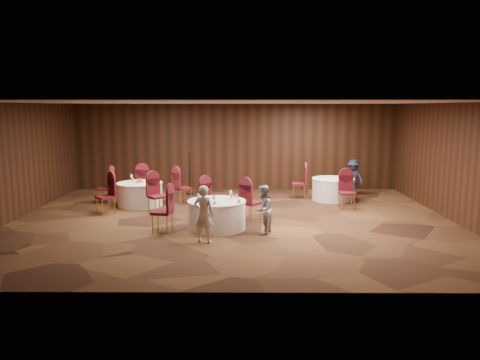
{
  "coord_description": "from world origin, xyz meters",
  "views": [
    {
      "loc": [
        0.29,
        -12.47,
        3.09
      ],
      "look_at": [
        0.2,
        0.2,
        1.1
      ],
      "focal_mm": 35.0,
      "sensor_mm": 36.0,
      "label": 1
    }
  ],
  "objects_px": {
    "mic_stand": "(190,182)",
    "man_c": "(353,178)",
    "woman_b": "(263,210)",
    "woman_a": "(204,214)",
    "table_left": "(140,194)",
    "table_right": "(333,189)",
    "table_main": "(217,215)"
  },
  "relations": [
    {
      "from": "woman_a",
      "to": "table_right",
      "type": "bearing_deg",
      "value": -111.85
    },
    {
      "from": "mic_stand",
      "to": "woman_b",
      "type": "height_order",
      "value": "mic_stand"
    },
    {
      "from": "table_main",
      "to": "woman_a",
      "type": "xyz_separation_m",
      "value": [
        -0.23,
        -1.2,
        0.29
      ]
    },
    {
      "from": "woman_b",
      "to": "table_right",
      "type": "bearing_deg",
      "value": 167.97
    },
    {
      "from": "woman_b",
      "to": "man_c",
      "type": "xyz_separation_m",
      "value": [
        3.37,
        5.1,
        0.02
      ]
    },
    {
      "from": "mic_stand",
      "to": "woman_a",
      "type": "bearing_deg",
      "value": -80.43
    },
    {
      "from": "woman_a",
      "to": "man_c",
      "type": "height_order",
      "value": "woman_a"
    },
    {
      "from": "woman_a",
      "to": "woman_b",
      "type": "xyz_separation_m",
      "value": [
        1.39,
        0.74,
        -0.06
      ]
    },
    {
      "from": "table_left",
      "to": "table_right",
      "type": "relative_size",
      "value": 1.02
    },
    {
      "from": "table_main",
      "to": "woman_a",
      "type": "relative_size",
      "value": 1.11
    },
    {
      "from": "table_left",
      "to": "woman_b",
      "type": "distance_m",
      "value": 4.96
    },
    {
      "from": "table_main",
      "to": "woman_a",
      "type": "bearing_deg",
      "value": -100.63
    },
    {
      "from": "woman_b",
      "to": "woman_a",
      "type": "bearing_deg",
      "value": -43.12
    },
    {
      "from": "mic_stand",
      "to": "man_c",
      "type": "xyz_separation_m",
      "value": [
        5.76,
        -0.13,
        0.2
      ]
    },
    {
      "from": "table_right",
      "to": "woman_a",
      "type": "bearing_deg",
      "value": -128.21
    },
    {
      "from": "table_main",
      "to": "woman_b",
      "type": "bearing_deg",
      "value": -21.7
    },
    {
      "from": "table_left",
      "to": "mic_stand",
      "type": "height_order",
      "value": "mic_stand"
    },
    {
      "from": "table_main",
      "to": "table_right",
      "type": "relative_size",
      "value": 1.06
    },
    {
      "from": "table_right",
      "to": "woman_b",
      "type": "bearing_deg",
      "value": -120.8
    },
    {
      "from": "table_left",
      "to": "man_c",
      "type": "xyz_separation_m",
      "value": [
        7.1,
        1.85,
        0.25
      ]
    },
    {
      "from": "table_left",
      "to": "woman_a",
      "type": "distance_m",
      "value": 4.64
    },
    {
      "from": "table_right",
      "to": "table_left",
      "type": "bearing_deg",
      "value": -171.36
    },
    {
      "from": "table_left",
      "to": "woman_b",
      "type": "bearing_deg",
      "value": -41.07
    },
    {
      "from": "table_left",
      "to": "mic_stand",
      "type": "bearing_deg",
      "value": 55.87
    },
    {
      "from": "table_right",
      "to": "woman_b",
      "type": "relative_size",
      "value": 1.15
    },
    {
      "from": "table_right",
      "to": "table_main",
      "type": "bearing_deg",
      "value": -134.42
    },
    {
      "from": "mic_stand",
      "to": "woman_a",
      "type": "relative_size",
      "value": 1.12
    },
    {
      "from": "table_left",
      "to": "woman_a",
      "type": "bearing_deg",
      "value": -59.55
    },
    {
      "from": "table_main",
      "to": "table_left",
      "type": "xyz_separation_m",
      "value": [
        -2.57,
        2.79,
        0.0
      ]
    },
    {
      "from": "table_right",
      "to": "mic_stand",
      "type": "bearing_deg",
      "value": 168.11
    },
    {
      "from": "mic_stand",
      "to": "man_c",
      "type": "relative_size",
      "value": 1.19
    },
    {
      "from": "woman_a",
      "to": "mic_stand",
      "type": "bearing_deg",
      "value": -64.07
    }
  ]
}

